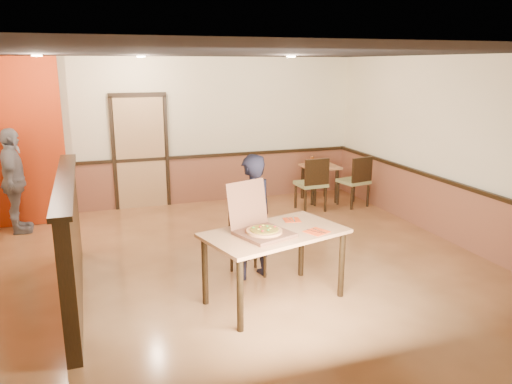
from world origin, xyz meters
The scene contains 26 objects.
floor centered at (0.00, 0.00, 0.00)m, with size 7.00×7.00×0.00m, color tan.
ceiling centered at (0.00, 0.00, 2.80)m, with size 7.00×7.00×0.00m, color black.
wall_back centered at (0.00, 3.50, 1.40)m, with size 7.00×7.00×0.00m, color #FFF3C7.
wall_right centered at (3.50, 0.00, 1.40)m, with size 7.00×7.00×0.00m, color #FFF3C7.
wainscot_back centered at (0.00, 3.47, 0.45)m, with size 7.00×0.04×0.90m, color brown.
chair_rail_back centered at (0.00, 3.45, 0.92)m, with size 7.00×0.06×0.06m, color black.
wainscot_right centered at (3.47, 0.00, 0.45)m, with size 0.04×7.00×0.90m, color brown.
chair_rail_right centered at (3.45, 0.00, 0.92)m, with size 0.06×7.00×0.06m, color black.
back_door centered at (-0.80, 3.46, 1.05)m, with size 0.90×0.06×2.10m, color tan.
booth_partition centered at (-2.00, -0.20, 0.74)m, with size 0.20×3.10×1.44m.
red_accent_panel centered at (-2.90, 3.00, 1.40)m, with size 1.60×0.20×2.78m, color #AB2D0C.
spot_a centered at (-2.30, 1.80, 2.78)m, with size 0.14×0.14×0.02m, color #FFDFB2.
spot_b centered at (-0.80, 2.50, 2.78)m, with size 0.14×0.14×0.02m, color #FFDFB2.
spot_c centered at (1.40, 1.50, 2.78)m, with size 0.14×0.14×0.02m, color #FFDFB2.
main_table centered at (0.18, -1.01, 0.73)m, with size 1.75×1.28×0.84m.
diner_chair centered at (0.12, -0.16, 0.45)m, with size 0.42×0.42×0.82m.
side_chair_left centered at (2.15, 2.15, 0.55)m, with size 0.52×0.52×1.01m.
side_chair_right centered at (3.06, 2.15, 0.54)m, with size 0.58×0.58×0.98m.
side_table centered at (2.59, 2.78, 0.54)m, with size 0.69×0.69×0.72m.
diner centered at (0.14, -0.30, 0.80)m, with size 0.59×0.39×1.61m, color black.
passerby centered at (-2.89, 2.60, 0.85)m, with size 1.00×0.42×1.70m, color gray.
pizza_box centered at (0.01, -1.05, 0.91)m, with size 0.70×0.76×0.56m.
pizza centered at (0.02, -1.10, 0.89)m, with size 0.40×0.40×0.03m, color #DF9251.
napkin_near centered at (0.63, -1.17, 0.84)m, with size 0.31×0.31×0.01m.
napkin_far centered at (0.53, -0.68, 0.84)m, with size 0.22×0.22×0.01m.
condiment centered at (2.48, 2.92, 0.80)m, with size 0.07×0.07×0.17m, color brown.
Camera 1 is at (-1.74, -5.97, 2.67)m, focal length 35.00 mm.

